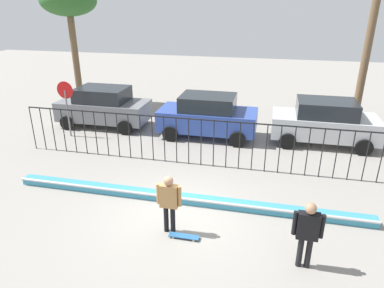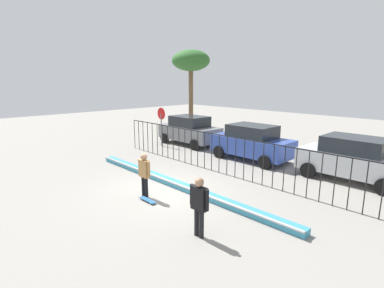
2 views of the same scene
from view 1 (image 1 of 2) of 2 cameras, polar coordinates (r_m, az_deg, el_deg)
name	(u,v)px [view 1 (image 1 of 2)]	position (r m, az deg, el deg)	size (l,w,h in m)	color
ground_plane	(177,215)	(10.22, -2.48, -11.60)	(60.00, 60.00, 0.00)	gray
bowl_coping_ledge	(183,198)	(10.77, -1.43, -8.90)	(11.00, 0.41, 0.27)	teal
perimeter_fence	(201,137)	(12.64, 1.50, 1.09)	(14.04, 0.04, 1.81)	black
skateboarder	(169,199)	(9.08, -3.79, -9.00)	(0.67, 0.25, 1.65)	black
skateboard	(184,236)	(9.35, -1.32, -14.83)	(0.80, 0.20, 0.07)	#26598C
camera_operator	(308,230)	(8.36, 18.39, -13.14)	(0.69, 0.26, 1.70)	black
parked_car_gray	(104,106)	(17.42, -14.25, 5.97)	(4.30, 2.12, 1.90)	slate
parked_car_blue	(208,116)	(15.53, 2.58, 4.65)	(4.30, 2.12, 1.90)	#2D479E
parked_car_silver	(324,122)	(15.73, 20.84, 3.40)	(4.30, 2.12, 1.90)	#B7BABF
stop_sign	(66,101)	(16.32, -19.86, 6.57)	(0.76, 0.07, 2.50)	slate
palm_tree_short	(69,3)	(20.82, -19.53, 20.89)	(2.94, 2.94, 6.51)	brown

